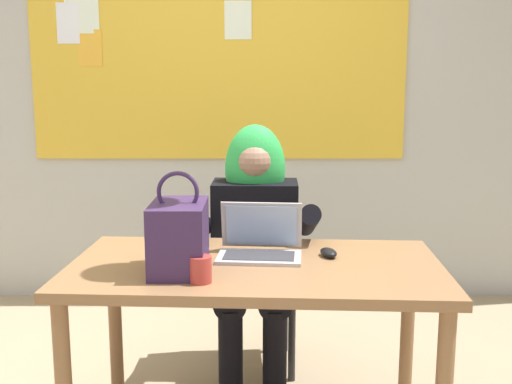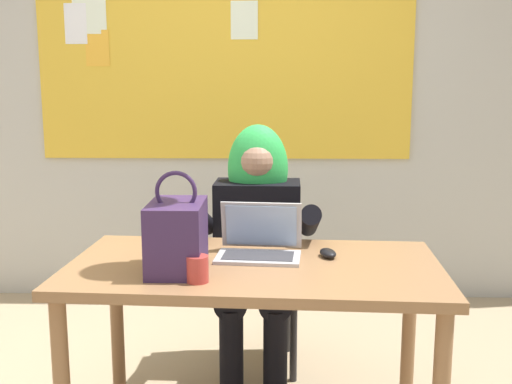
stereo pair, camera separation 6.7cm
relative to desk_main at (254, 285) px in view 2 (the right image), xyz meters
name	(u,v)px [view 2 (the right image)]	position (x,y,z in m)	size (l,w,h in m)	color
wall_back_bulletin	(226,87)	(-0.23, 1.75, 0.75)	(5.65, 1.94, 2.80)	#B2B2AD
desk_main	(254,285)	(0.00, 0.00, 0.00)	(1.49, 0.85, 0.75)	#8E6642
chair_at_desk	(257,268)	(-0.01, 0.75, -0.16)	(0.44, 0.44, 0.89)	black
person_costumed	(257,231)	(-0.01, 0.62, 0.07)	(0.60, 0.61, 1.24)	black
laptop	(259,244)	(0.02, 0.10, 0.14)	(0.35, 0.27, 0.21)	#B7B7BC
computer_mouse	(328,253)	(0.29, 0.09, 0.11)	(0.06, 0.10, 0.03)	black
handbag	(177,236)	(-0.28, -0.10, 0.22)	(0.20, 0.30, 0.38)	#38234C
coffee_mug	(197,269)	(-0.19, -0.23, 0.14)	(0.08, 0.08, 0.10)	#B23833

